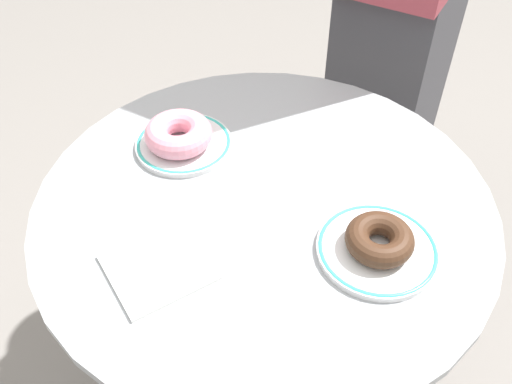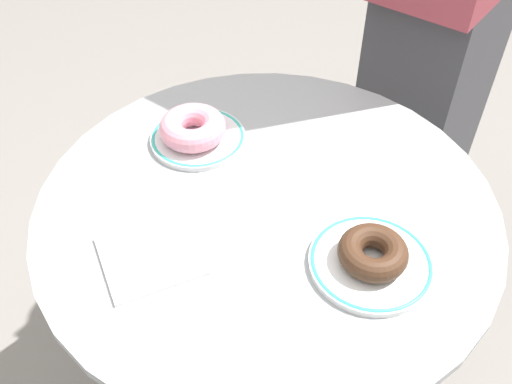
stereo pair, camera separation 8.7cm
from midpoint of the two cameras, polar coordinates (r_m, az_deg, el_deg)
cafe_table at (r=1.10m, az=-1.57°, el=-9.77°), size 0.75×0.75×0.70m
plate_left at (r=1.03m, az=-9.68°, el=4.72°), size 0.17×0.17×0.01m
plate_right at (r=0.85m, az=9.23°, el=-5.89°), size 0.18×0.18×0.01m
donut_pink_frosted at (r=1.01m, az=-10.18°, el=5.72°), size 0.14×0.14×0.04m
donut_chocolate at (r=0.83m, az=9.41°, el=-4.87°), size 0.14×0.14×0.04m
paper_napkin at (r=0.84m, az=-12.74°, el=-7.53°), size 0.17×0.17×0.01m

